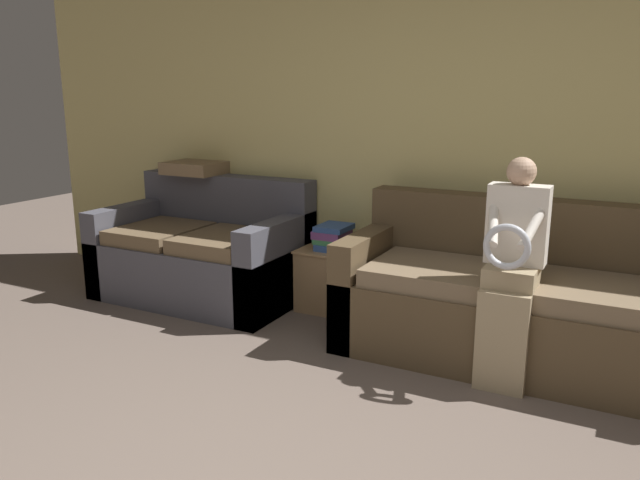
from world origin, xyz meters
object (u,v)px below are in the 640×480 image
at_px(couch_main, 523,305).
at_px(child_left_seated, 512,265).
at_px(side_shelf, 332,277).
at_px(book_stack, 333,236).
at_px(couch_side, 204,255).
at_px(throw_pillow, 198,167).

bearing_deg(couch_main, child_left_seated, -93.31).
xyz_separation_m(couch_main, side_shelf, (-1.43, 0.28, -0.10)).
relative_size(child_left_seated, book_stack, 4.09).
xyz_separation_m(couch_side, throw_pillow, (-0.27, 0.32, 0.65)).
distance_m(side_shelf, throw_pillow, 1.51).
distance_m(child_left_seated, book_stack, 1.55).
xyz_separation_m(side_shelf, throw_pillow, (-1.31, 0.12, 0.74)).
bearing_deg(couch_side, child_left_seated, -10.34).
bearing_deg(couch_side, book_stack, 11.39).
relative_size(couch_main, throw_pillow, 4.70).
height_order(side_shelf, book_stack, book_stack).
xyz_separation_m(book_stack, throw_pillow, (-1.31, 0.12, 0.43)).
relative_size(couch_side, book_stack, 5.10).
xyz_separation_m(side_shelf, book_stack, (0.00, 0.00, 0.32)).
xyz_separation_m(couch_side, side_shelf, (1.03, 0.21, -0.09)).
distance_m(couch_main, couch_side, 2.46).
bearing_deg(couch_main, side_shelf, 168.92).
height_order(couch_side, child_left_seated, child_left_seated).
relative_size(side_shelf, book_stack, 1.51).
bearing_deg(side_shelf, book_stack, 52.24).
bearing_deg(book_stack, couch_side, -168.61).
relative_size(child_left_seated, side_shelf, 2.72).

